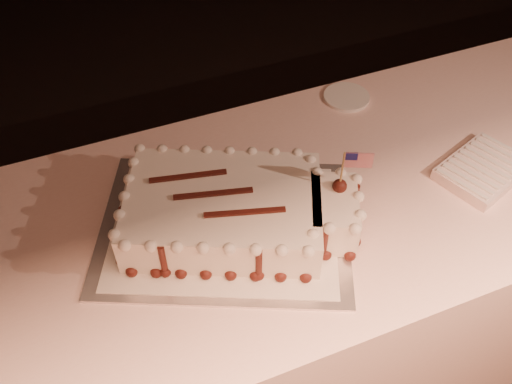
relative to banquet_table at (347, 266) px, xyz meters
name	(u,v)px	position (x,y,z in m)	size (l,w,h in m)	color
banquet_table	(347,266)	(0.00, 0.00, 0.00)	(2.40, 0.80, 0.75)	#FED3C5
cake_board	(225,227)	(-0.39, -0.02, 0.38)	(0.58, 0.44, 0.01)	silver
doily	(225,225)	(-0.39, -0.02, 0.38)	(0.52, 0.40, 0.00)	silver
sheet_cake	(237,211)	(-0.36, -0.03, 0.44)	(0.58, 0.46, 0.22)	white
napkin_stack	(483,170)	(0.29, -0.10, 0.39)	(0.26, 0.23, 0.04)	silver
side_plate	(346,97)	(0.12, 0.32, 0.38)	(0.14, 0.14, 0.01)	white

